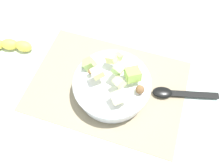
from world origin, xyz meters
name	(u,v)px	position (x,y,z in m)	size (l,w,h in m)	color
ground_plane	(108,86)	(0.00, 0.00, 0.00)	(2.40, 2.40, 0.00)	silver
placemat	(108,85)	(0.00, 0.00, 0.00)	(0.45, 0.31, 0.01)	gray
salad_bowl	(112,85)	(0.02, -0.01, 0.04)	(0.21, 0.21, 0.12)	white
serving_spoon	(174,93)	(0.19, 0.03, 0.01)	(0.19, 0.07, 0.01)	black
banana_whole	(9,45)	(-0.34, 0.03, 0.02)	(0.15, 0.07, 0.04)	yellow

